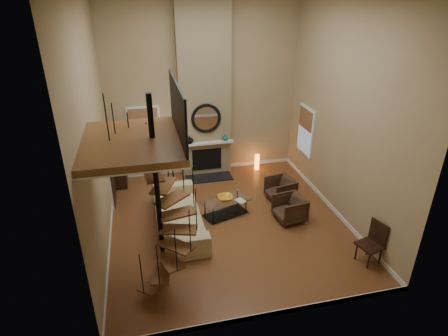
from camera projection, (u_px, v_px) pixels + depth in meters
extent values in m
cube|color=brown|center=(227.00, 222.00, 9.83)|extent=(6.00, 6.50, 0.01)
cube|color=tan|center=(203.00, 90.00, 11.47)|extent=(6.00, 0.02, 5.50)
cube|color=tan|center=(277.00, 190.00, 5.77)|extent=(6.00, 0.02, 5.50)
cube|color=tan|center=(93.00, 134.00, 8.01)|extent=(0.02, 6.50, 5.50)
cube|color=tan|center=(345.00, 114.00, 9.23)|extent=(0.02, 6.50, 5.50)
cube|color=white|center=(205.00, 168.00, 12.63)|extent=(6.00, 0.02, 0.12)
cube|color=white|center=(268.00, 314.00, 6.96)|extent=(6.00, 0.02, 0.12)
cube|color=white|center=(111.00, 235.00, 9.19)|extent=(0.02, 6.50, 0.12)
cube|color=white|center=(331.00, 206.00, 10.41)|extent=(0.02, 6.50, 0.12)
cube|color=#8B7F5A|center=(204.00, 91.00, 11.30)|extent=(1.60, 0.38, 5.50)
cube|color=black|center=(209.00, 178.00, 12.07)|extent=(1.50, 0.60, 0.04)
cube|color=black|center=(207.00, 159.00, 12.09)|extent=(0.95, 0.02, 0.72)
cube|color=white|center=(207.00, 143.00, 11.75)|extent=(1.70, 0.18, 0.06)
torus|color=black|center=(206.00, 119.00, 11.46)|extent=(0.94, 0.10, 0.94)
cylinder|color=white|center=(206.00, 118.00, 11.47)|extent=(0.80, 0.01, 0.80)
imported|color=black|center=(189.00, 140.00, 11.61)|extent=(0.24, 0.24, 0.25)
imported|color=#185457|center=(225.00, 137.00, 11.85)|extent=(0.20, 0.20, 0.21)
cube|color=white|center=(144.00, 130.00, 11.56)|extent=(1.02, 0.04, 1.52)
cube|color=#8C9EB2|center=(144.00, 130.00, 11.54)|extent=(0.90, 0.01, 1.40)
cube|color=#966843|center=(144.00, 124.00, 11.44)|extent=(0.90, 0.01, 0.98)
cube|color=white|center=(306.00, 131.00, 11.48)|extent=(0.04, 1.02, 1.52)
cube|color=#8C9EB2|center=(305.00, 131.00, 11.48)|extent=(0.01, 0.90, 1.40)
cube|color=#966843|center=(306.00, 119.00, 11.31)|extent=(0.01, 0.90, 0.63)
cube|color=white|center=(109.00, 168.00, 10.33)|extent=(0.06, 1.05, 2.16)
cube|color=black|center=(111.00, 169.00, 10.35)|extent=(0.05, 0.90, 2.05)
cube|color=#8C9EB2|center=(110.00, 155.00, 10.17)|extent=(0.01, 0.60, 0.90)
cube|color=brown|center=(132.00, 142.00, 6.42)|extent=(1.70, 2.20, 0.12)
cube|color=white|center=(133.00, 146.00, 6.45)|extent=(1.70, 2.20, 0.03)
cube|color=black|center=(178.00, 109.00, 6.35)|extent=(0.04, 2.20, 0.94)
cylinder|color=black|center=(158.00, 198.00, 7.00)|extent=(0.10, 0.10, 4.02)
cube|color=brown|center=(154.00, 281.00, 7.47)|extent=(0.71, 0.78, 0.04)
cylinder|color=black|center=(141.00, 274.00, 6.97)|extent=(0.02, 0.02, 0.94)
cube|color=brown|center=(162.00, 272.00, 7.33)|extent=(0.46, 0.77, 0.04)
cylinder|color=black|center=(158.00, 266.00, 6.80)|extent=(0.02, 0.02, 0.94)
cube|color=brown|center=(170.00, 260.00, 7.26)|extent=(0.55, 0.79, 0.04)
cylinder|color=black|center=(176.00, 251.00, 6.78)|extent=(0.02, 0.02, 0.94)
cube|color=brown|center=(176.00, 245.00, 7.26)|extent=(0.75, 0.74, 0.04)
cylinder|color=black|center=(190.00, 231.00, 6.89)|extent=(0.02, 0.02, 0.94)
cube|color=brown|center=(179.00, 229.00, 7.29)|extent=(0.79, 0.53, 0.04)
cylinder|color=black|center=(196.00, 210.00, 7.07)|extent=(0.02, 0.02, 0.94)
cube|color=brown|center=(177.00, 214.00, 7.33)|extent=(0.77, 0.48, 0.04)
cylinder|color=black|center=(193.00, 189.00, 7.27)|extent=(0.02, 0.02, 0.94)
cube|color=brown|center=(172.00, 199.00, 7.34)|extent=(0.77, 0.72, 0.04)
cylinder|color=black|center=(183.00, 171.00, 7.40)|extent=(0.02, 0.02, 0.94)
cube|color=brown|center=(163.00, 186.00, 7.29)|extent=(0.58, 0.79, 0.04)
cylinder|color=black|center=(167.00, 157.00, 7.40)|extent=(0.02, 0.02, 0.94)
cube|color=brown|center=(153.00, 174.00, 7.16)|extent=(0.41, 0.75, 0.04)
cylinder|color=black|center=(148.00, 145.00, 7.26)|extent=(0.02, 0.02, 0.94)
cube|color=brown|center=(143.00, 164.00, 6.96)|extent=(0.68, 0.79, 0.04)
cylinder|color=black|center=(130.00, 136.00, 6.98)|extent=(0.02, 0.02, 0.94)
cube|color=brown|center=(136.00, 155.00, 6.71)|extent=(0.80, 0.64, 0.04)
cylinder|color=black|center=(115.00, 129.00, 6.59)|extent=(0.02, 0.02, 0.94)
cube|color=brown|center=(132.00, 145.00, 6.44)|extent=(0.72, 0.34, 0.04)
cylinder|color=black|center=(107.00, 121.00, 6.16)|extent=(0.02, 0.02, 0.94)
cube|color=black|center=(118.00, 157.00, 11.31)|extent=(0.38, 0.81, 1.82)
imported|color=#C7B78A|center=(178.00, 213.00, 9.50)|extent=(1.15, 2.93, 0.85)
imported|color=#3F2A1D|center=(282.00, 189.00, 10.72)|extent=(0.86, 0.84, 0.67)
imported|color=#3F2A1D|center=(292.00, 208.00, 9.78)|extent=(0.83, 0.82, 0.68)
cube|color=silver|center=(226.00, 201.00, 9.95)|extent=(1.41, 1.00, 0.02)
cube|color=black|center=(226.00, 214.00, 10.13)|extent=(1.27, 0.87, 0.02)
cylinder|color=black|center=(213.00, 217.00, 9.64)|extent=(0.04, 0.04, 0.47)
cylinder|color=black|center=(246.00, 206.00, 10.13)|extent=(0.04, 0.04, 0.47)
cylinder|color=black|center=(205.00, 209.00, 9.97)|extent=(0.04, 0.04, 0.47)
cylinder|color=black|center=(237.00, 199.00, 10.46)|extent=(0.04, 0.04, 0.47)
imported|color=gold|center=(225.00, 198.00, 9.97)|extent=(0.42, 0.42, 0.10)
imported|color=gray|center=(240.00, 201.00, 9.88)|extent=(0.30, 0.34, 0.03)
cylinder|color=black|center=(174.00, 184.00, 11.68)|extent=(0.38, 0.38, 0.03)
cylinder|color=black|center=(172.00, 162.00, 11.34)|extent=(0.04, 0.04, 1.65)
cylinder|color=#F2E5C6|center=(171.00, 139.00, 11.01)|extent=(0.43, 0.43, 0.34)
cylinder|color=orange|center=(257.00, 162.00, 12.59)|extent=(0.15, 0.15, 0.55)
cube|color=black|center=(370.00, 245.00, 8.22)|extent=(0.59, 0.59, 0.06)
cube|color=black|center=(378.00, 233.00, 8.19)|extent=(0.16, 0.46, 0.57)
cylinder|color=black|center=(369.00, 261.00, 8.10)|extent=(0.05, 0.05, 0.46)
cylinder|color=black|center=(380.00, 256.00, 8.25)|extent=(0.05, 0.05, 0.46)
cylinder|color=black|center=(356.00, 252.00, 8.38)|extent=(0.05, 0.05, 0.46)
cylinder|color=black|center=(368.00, 247.00, 8.54)|extent=(0.05, 0.05, 0.46)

